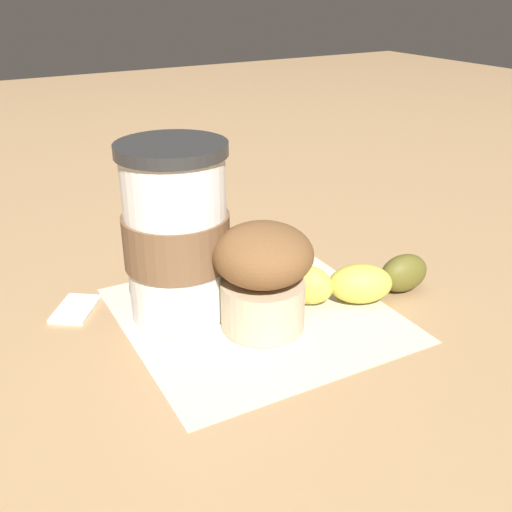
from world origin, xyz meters
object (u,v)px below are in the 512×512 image
object	(u,v)px
coffee_cup	(176,233)
banana	(358,281)
muffin	(263,273)
sugar_packet	(75,307)

from	to	relation	value
coffee_cup	banana	distance (m)	0.17
banana	muffin	bearing A→B (deg)	177.51
muffin	banana	bearing A→B (deg)	-2.49
coffee_cup	banana	world-z (taller)	coffee_cup
muffin	banana	distance (m)	0.10
sugar_packet	banana	bearing A→B (deg)	-26.05
muffin	sugar_packet	bearing A→B (deg)	140.45
coffee_cup	muffin	xyz separation A→B (m)	(0.05, -0.06, -0.03)
coffee_cup	muffin	size ratio (longest dim) A/B	1.66
banana	sugar_packet	bearing A→B (deg)	153.95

